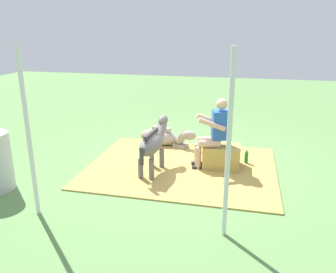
{
  "coord_description": "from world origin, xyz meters",
  "views": [
    {
      "loc": [
        -1.12,
        6.11,
        2.51
      ],
      "look_at": [
        0.26,
        0.16,
        0.55
      ],
      "focal_mm": 36.49,
      "sensor_mm": 36.0,
      "label": 1
    }
  ],
  "objects_px": {
    "hay_bale": "(222,157)",
    "soda_bottle": "(246,157)",
    "pony_standing": "(153,143)",
    "pony_lying": "(162,137)",
    "person_seated": "(214,131)",
    "tent_pole_left": "(228,148)",
    "tent_pole_right": "(28,135)"
  },
  "relations": [
    {
      "from": "pony_standing",
      "to": "hay_bale",
      "type": "bearing_deg",
      "value": -158.38
    },
    {
      "from": "pony_lying",
      "to": "pony_standing",
      "type": "bearing_deg",
      "value": 97.5
    },
    {
      "from": "person_seated",
      "to": "pony_lying",
      "type": "bearing_deg",
      "value": -39.12
    },
    {
      "from": "person_seated",
      "to": "tent_pole_right",
      "type": "height_order",
      "value": "tent_pole_right"
    },
    {
      "from": "pony_lying",
      "to": "tent_pole_left",
      "type": "bearing_deg",
      "value": 116.69
    },
    {
      "from": "hay_bale",
      "to": "pony_lying",
      "type": "relative_size",
      "value": 0.49
    },
    {
      "from": "pony_lying",
      "to": "soda_bottle",
      "type": "xyz_separation_m",
      "value": [
        -1.83,
        0.69,
        -0.05
      ]
    },
    {
      "from": "pony_standing",
      "to": "person_seated",
      "type": "bearing_deg",
      "value": -156.64
    },
    {
      "from": "hay_bale",
      "to": "tent_pole_right",
      "type": "xyz_separation_m",
      "value": [
        2.39,
        2.25,
        0.95
      ]
    },
    {
      "from": "soda_bottle",
      "to": "tent_pole_right",
      "type": "distance_m",
      "value": 3.94
    },
    {
      "from": "pony_standing",
      "to": "soda_bottle",
      "type": "xyz_separation_m",
      "value": [
        -1.64,
        -0.75,
        -0.41
      ]
    },
    {
      "from": "hay_bale",
      "to": "pony_standing",
      "type": "relative_size",
      "value": 0.49
    },
    {
      "from": "person_seated",
      "to": "hay_bale",
      "type": "bearing_deg",
      "value": -170.77
    },
    {
      "from": "soda_bottle",
      "to": "tent_pole_right",
      "type": "xyz_separation_m",
      "value": [
        2.84,
        2.53,
        1.02
      ]
    },
    {
      "from": "soda_bottle",
      "to": "pony_lying",
      "type": "bearing_deg",
      "value": -20.74
    },
    {
      "from": "hay_bale",
      "to": "tent_pole_left",
      "type": "distance_m",
      "value": 2.39
    },
    {
      "from": "hay_bale",
      "to": "tent_pole_left",
      "type": "height_order",
      "value": "tent_pole_left"
    },
    {
      "from": "pony_lying",
      "to": "soda_bottle",
      "type": "bearing_deg",
      "value": 159.26
    },
    {
      "from": "hay_bale",
      "to": "pony_lying",
      "type": "bearing_deg",
      "value": -35.06
    },
    {
      "from": "hay_bale",
      "to": "tent_pole_right",
      "type": "bearing_deg",
      "value": 43.24
    },
    {
      "from": "pony_lying",
      "to": "tent_pole_right",
      "type": "xyz_separation_m",
      "value": [
        1.01,
        3.22,
        0.97
      ]
    },
    {
      "from": "pony_standing",
      "to": "pony_lying",
      "type": "distance_m",
      "value": 1.5
    },
    {
      "from": "hay_bale",
      "to": "pony_standing",
      "type": "distance_m",
      "value": 1.33
    },
    {
      "from": "pony_standing",
      "to": "tent_pole_left",
      "type": "height_order",
      "value": "tent_pole_left"
    },
    {
      "from": "hay_bale",
      "to": "soda_bottle",
      "type": "xyz_separation_m",
      "value": [
        -0.45,
        -0.28,
        -0.07
      ]
    },
    {
      "from": "soda_bottle",
      "to": "pony_standing",
      "type": "bearing_deg",
      "value": 24.53
    },
    {
      "from": "person_seated",
      "to": "soda_bottle",
      "type": "distance_m",
      "value": 0.89
    },
    {
      "from": "pony_lying",
      "to": "tent_pole_left",
      "type": "height_order",
      "value": "tent_pole_left"
    },
    {
      "from": "pony_standing",
      "to": "tent_pole_left",
      "type": "distance_m",
      "value": 2.29
    },
    {
      "from": "tent_pole_left",
      "to": "pony_lying",
      "type": "bearing_deg",
      "value": -63.31
    },
    {
      "from": "pony_lying",
      "to": "soda_bottle",
      "type": "distance_m",
      "value": 1.96
    },
    {
      "from": "hay_bale",
      "to": "person_seated",
      "type": "distance_m",
      "value": 0.52
    }
  ]
}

